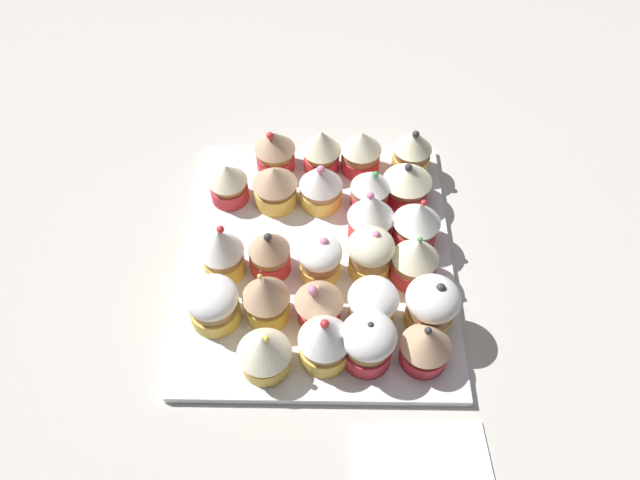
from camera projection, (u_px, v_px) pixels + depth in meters
The scene contains 27 objects.
ground_plane at pixel (320, 265), 82.47cm from camera, with size 180.00×180.00×3.00cm, color beige.
baking_tray at pixel (320, 256), 80.81cm from camera, with size 41.35×35.04×1.20cm.
cupcake_0 at pixel (426, 345), 68.21cm from camera, with size 5.91×5.91×6.86cm.
cupcake_1 at pixel (432, 305), 70.94cm from camera, with size 6.49×6.49×7.74cm.
cupcake_2 at pixel (415, 259), 75.20cm from camera, with size 5.92×5.92×7.60cm.
cupcake_3 at pixel (417, 222), 78.81cm from camera, with size 6.31×6.31×7.47cm.
cupcake_4 at pixel (407, 182), 83.73cm from camera, with size 6.89×6.89×6.85cm.
cupcake_5 at pixel (412, 150), 87.25cm from camera, with size 5.63×5.63×7.55cm.
cupcake_6 at pixel (368, 342), 67.91cm from camera, with size 6.36×6.36×7.64cm.
cupcake_7 at pixel (373, 304), 71.37cm from camera, with size 6.08×6.08×6.81cm.
cupcake_8 at pixel (370, 253), 75.75cm from camera, with size 5.96×5.96×7.47cm.
cupcake_9 at pixel (371, 215), 79.14cm from camera, with size 6.30×6.30×8.07cm.
cupcake_10 at pixel (371, 189), 82.85cm from camera, with size 5.57×5.57×7.15cm.
cupcake_11 at pixel (361, 151), 87.25cm from camera, with size 5.95×5.95×7.05cm.
cupcake_12 at pixel (325, 339), 67.85cm from camera, with size 6.14×6.14×8.48cm.
cupcake_13 at pixel (318, 301), 71.49cm from camera, with size 5.93×5.93×7.21cm.
cupcake_14 at pixel (321, 259), 75.80cm from camera, with size 5.71×5.71×6.64cm.
cupcake_15 at pixel (321, 184), 83.15cm from camera, with size 6.06×6.06×7.58cm.
cupcake_16 at pixel (322, 150), 87.14cm from camera, with size 5.69×5.69×7.21cm.
cupcake_17 at pixel (264, 351), 67.48cm from camera, with size 6.30×6.30×7.10cm.
cupcake_18 at pixel (266, 296), 71.33cm from camera, with size 5.81×5.81×8.17cm.
cupcake_19 at pixel (269, 251), 76.04cm from camera, with size 5.38×5.38×7.54cm.
cupcake_20 at pixel (275, 185), 83.35cm from camera, with size 6.31×6.31×6.62cm.
cupcake_21 at pixel (275, 149), 87.68cm from camera, with size 6.02×6.02×7.00cm.
cupcake_22 at pixel (213, 303), 71.80cm from camera, with size 6.40×6.40×6.35cm.
cupcake_23 at pixel (222, 251), 75.40cm from camera, with size 5.66×5.66×8.34cm.
cupcake_24 at pixel (228, 182), 83.95cm from camera, with size 5.50×5.50×6.37cm.
Camera 1 is at (-47.76, -0.63, 65.82)cm, focal length 33.71 mm.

